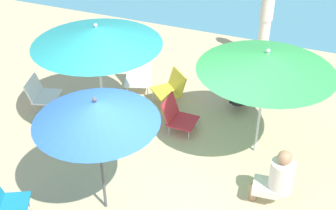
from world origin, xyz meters
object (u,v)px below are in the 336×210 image
object	(u,v)px
umbrella_blue	(96,112)
beach_chair_c	(177,115)
umbrella_teal	(96,36)
person_c	(266,19)
beach_chair_f	(3,202)
umbrella_green	(267,62)
beach_chair_d	(41,93)
beach_chair_a	(171,87)
beach_chair_e	(139,74)
person_b	(239,91)
person_a	(277,178)

from	to	relation	value
umbrella_blue	beach_chair_c	distance (m)	2.46
umbrella_teal	person_c	bearing A→B (deg)	60.97
person_c	umbrella_blue	bearing A→B (deg)	118.87
umbrella_blue	beach_chair_f	distance (m)	1.85
umbrella_green	beach_chair_d	distance (m)	4.18
umbrella_teal	beach_chair_a	size ratio (longest dim) A/B	2.82
beach_chair_c	umbrella_green	bearing A→B (deg)	-1.50
beach_chair_e	beach_chair_f	world-z (taller)	beach_chair_e
umbrella_blue	person_b	bearing A→B (deg)	70.42
beach_chair_f	person_a	world-z (taller)	person_a
beach_chair_a	person_a	distance (m)	2.96
person_c	beach_chair_a	bearing A→B (deg)	104.43
beach_chair_a	beach_chair_c	world-z (taller)	beach_chair_a
umbrella_blue	person_c	bearing A→B (deg)	79.03
umbrella_green	beach_chair_c	bearing A→B (deg)	178.02
umbrella_blue	person_c	size ratio (longest dim) A/B	1.00
person_a	person_b	distance (m)	2.34
person_c	person_b	bearing A→B (deg)	131.21
umbrella_blue	person_a	distance (m)	2.62
umbrella_teal	beach_chair_e	xyz separation A→B (m)	(0.02, 1.35, -1.39)
umbrella_green	beach_chair_f	bearing A→B (deg)	-135.35
person_b	person_c	world-z (taller)	person_c
umbrella_teal	person_b	distance (m)	2.76
beach_chair_e	beach_chair_f	distance (m)	3.79
umbrella_teal	beach_chair_a	bearing A→B (deg)	53.69
beach_chair_f	beach_chair_c	bearing A→B (deg)	36.31
umbrella_teal	beach_chair_c	xyz separation A→B (m)	(1.23, 0.35, -1.42)
umbrella_teal	beach_chair_f	xyz separation A→B (m)	(-0.15, -2.43, -1.38)
beach_chair_e	person_b	world-z (taller)	person_b
beach_chair_a	beach_chair_e	size ratio (longest dim) A/B	1.07
beach_chair_d	beach_chair_f	size ratio (longest dim) A/B	0.98
umbrella_green	beach_chair_d	world-z (taller)	umbrella_green
umbrella_green	person_b	world-z (taller)	umbrella_green
umbrella_blue	umbrella_teal	world-z (taller)	umbrella_teal
umbrella_teal	person_c	xyz separation A→B (m)	(1.99, 3.59, -0.79)
beach_chair_c	person_c	size ratio (longest dim) A/B	0.34
beach_chair_a	person_c	size ratio (longest dim) A/B	0.41
beach_chair_e	person_b	bearing A→B (deg)	69.67
umbrella_green	beach_chair_a	xyz separation A→B (m)	(-1.80, 0.80, -1.29)
beach_chair_a	beach_chair_e	bearing A→B (deg)	-64.76
umbrella_blue	beach_chair_e	world-z (taller)	umbrella_blue
umbrella_green	person_a	xyz separation A→B (m)	(0.51, -1.05, -1.16)
umbrella_teal	umbrella_green	bearing A→B (deg)	6.64
beach_chair_f	person_c	xyz separation A→B (m)	(2.15, 6.02, 0.60)
umbrella_teal	umbrella_green	size ratio (longest dim) A/B	1.02
beach_chair_a	person_c	xyz separation A→B (m)	(1.18, 2.48, 0.58)
beach_chair_e	person_c	world-z (taller)	person_c
beach_chair_a	beach_chair_d	world-z (taller)	beach_chair_a
beach_chair_a	beach_chair_d	size ratio (longest dim) A/B	1.10
person_b	beach_chair_c	bearing A→B (deg)	129.67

